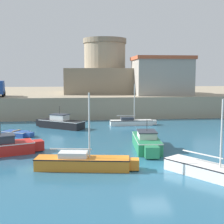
{
  "coord_description": "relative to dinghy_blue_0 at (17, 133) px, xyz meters",
  "views": [
    {
      "loc": [
        -4.66,
        -19.15,
        6.03
      ],
      "look_at": [
        -0.97,
        14.53,
        2.0
      ],
      "focal_mm": 50.0,
      "sensor_mm": 36.0,
      "label": 1
    }
  ],
  "objects": [
    {
      "name": "harbor_shed_near_wharf",
      "position": [
        18.68,
        15.09,
        5.66
      ],
      "size": [
        8.69,
        6.45,
        5.76
      ],
      "color": "gray",
      "rests_on": "quay_seawall"
    },
    {
      "name": "dinghy_blue_0",
      "position": [
        0.0,
        0.0,
        0.0
      ],
      "size": [
        3.31,
        2.44,
        0.58
      ],
      "color": "#284C9E",
      "rests_on": "ground"
    },
    {
      "name": "motorboat_black_8",
      "position": [
        3.97,
        4.34,
        0.33
      ],
      "size": [
        5.75,
        4.55,
        2.51
      ],
      "color": "black",
      "rests_on": "ground"
    },
    {
      "name": "sailboat_white_9",
      "position": [
        13.91,
        -14.47,
        0.14
      ],
      "size": [
        4.85,
        6.18,
        4.7
      ],
      "color": "white",
      "rests_on": "ground"
    },
    {
      "name": "motorboat_red_5",
      "position": [
        0.11,
        -7.31,
        0.3
      ],
      "size": [
        6.22,
        3.57,
        2.42
      ],
      "color": "red",
      "rests_on": "ground"
    },
    {
      "name": "ground_plane",
      "position": [
        10.68,
        -12.14,
        -0.28
      ],
      "size": [
        200.0,
        200.0,
        0.0
      ],
      "primitive_type": "plane",
      "color": "#28607F"
    },
    {
      "name": "sailboat_white_4",
      "position": [
        12.44,
        5.45,
        0.13
      ],
      "size": [
        5.64,
        1.23,
        4.95
      ],
      "color": "white",
      "rests_on": "ground"
    },
    {
      "name": "quay_seawall",
      "position": [
        10.68,
        30.07,
        1.24
      ],
      "size": [
        120.0,
        40.0,
        3.03
      ],
      "primitive_type": "cube",
      "color": "gray",
      "rests_on": "ground"
    },
    {
      "name": "fortress",
      "position": [
        10.68,
        22.5,
        5.75
      ],
      "size": [
        13.52,
        13.52,
        9.11
      ],
      "color": "gray",
      "rests_on": "quay_seawall"
    },
    {
      "name": "sailboat_orange_7",
      "position": [
        6.35,
        -11.75,
        0.2
      ],
      "size": [
        6.72,
        2.31,
        4.94
      ],
      "color": "orange",
      "rests_on": "ground"
    },
    {
      "name": "motorboat_green_2",
      "position": [
        11.54,
        -6.86,
        0.33
      ],
      "size": [
        2.32,
        6.24,
        2.44
      ],
      "color": "#237A4C",
      "rests_on": "ground"
    }
  ]
}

